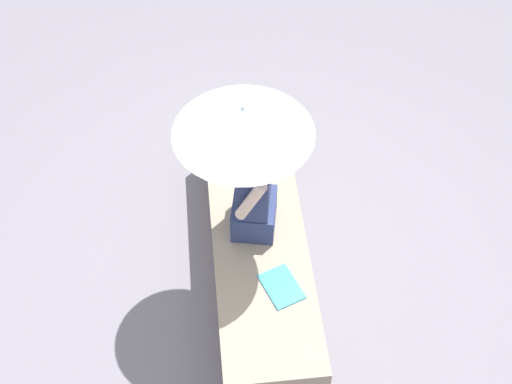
% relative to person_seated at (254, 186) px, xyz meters
% --- Properties ---
extents(ground_plane, '(14.00, 14.00, 0.00)m').
position_rel_person_seated_xyz_m(ground_plane, '(0.04, 0.02, -0.89)').
color(ground_plane, slate).
extents(stone_bench, '(2.19, 0.62, 0.50)m').
position_rel_person_seated_xyz_m(stone_bench, '(0.04, 0.02, -0.64)').
color(stone_bench, gray).
rests_on(stone_bench, ground).
extents(person_seated, '(0.50, 0.34, 0.90)m').
position_rel_person_seated_xyz_m(person_seated, '(0.00, 0.00, 0.00)').
color(person_seated, navy).
rests_on(person_seated, stone_bench).
extents(parasol, '(0.80, 0.80, 1.16)m').
position_rel_person_seated_xyz_m(parasol, '(0.09, -0.07, 0.66)').
color(parasol, '#B7B7BC').
rests_on(parasol, stone_bench).
extents(handbag_black, '(0.23, 0.17, 0.36)m').
position_rel_person_seated_xyz_m(handbag_black, '(-0.80, 0.10, -0.21)').
color(handbag_black, black).
rests_on(handbag_black, stone_bench).
extents(magazine, '(0.33, 0.29, 0.01)m').
position_rel_person_seated_xyz_m(magazine, '(0.51, 0.12, -0.38)').
color(magazine, '#339ED1').
rests_on(magazine, stone_bench).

